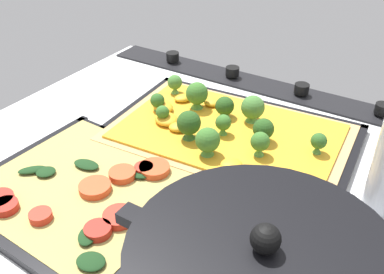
{
  "coord_description": "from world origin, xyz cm",
  "views": [
    {
      "loc": [
        -28.94,
        43.22,
        39.12
      ],
      "look_at": [
        -0.14,
        -2.99,
        3.59
      ],
      "focal_mm": 40.6,
      "sensor_mm": 36.0,
      "label": 1
    }
  ],
  "objects_px": {
    "baking_tray_front": "(228,138)",
    "baking_tray_back": "(87,192)",
    "broccoli_pizza": "(224,129)",
    "veggie_pizza_back": "(87,189)"
  },
  "relations": [
    {
      "from": "baking_tray_front",
      "to": "baking_tray_back",
      "type": "xyz_separation_m",
      "value": [
        0.1,
        0.22,
        0.0
      ]
    },
    {
      "from": "broccoli_pizza",
      "to": "baking_tray_back",
      "type": "height_order",
      "value": "broccoli_pizza"
    },
    {
      "from": "baking_tray_front",
      "to": "veggie_pizza_back",
      "type": "xyz_separation_m",
      "value": [
        0.1,
        0.22,
        0.01
      ]
    },
    {
      "from": "baking_tray_front",
      "to": "baking_tray_back",
      "type": "relative_size",
      "value": 1.36
    },
    {
      "from": "baking_tray_front",
      "to": "veggie_pizza_back",
      "type": "bearing_deg",
      "value": 66.42
    },
    {
      "from": "baking_tray_front",
      "to": "broccoli_pizza",
      "type": "xyz_separation_m",
      "value": [
        0.01,
        0.0,
        0.02
      ]
    },
    {
      "from": "broccoli_pizza",
      "to": "veggie_pizza_back",
      "type": "distance_m",
      "value": 0.24
    },
    {
      "from": "baking_tray_front",
      "to": "broccoli_pizza",
      "type": "bearing_deg",
      "value": 6.29
    },
    {
      "from": "broccoli_pizza",
      "to": "baking_tray_front",
      "type": "bearing_deg",
      "value": -173.71
    },
    {
      "from": "baking_tray_back",
      "to": "veggie_pizza_back",
      "type": "bearing_deg",
      "value": 148.87
    }
  ]
}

